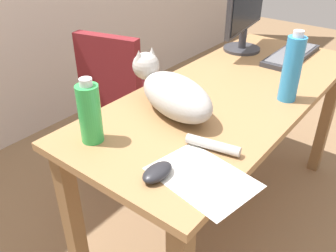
% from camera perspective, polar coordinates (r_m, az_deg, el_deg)
% --- Properties ---
extents(ground_plane, '(8.00, 8.00, 0.00)m').
position_cam_1_polar(ground_plane, '(2.01, 8.22, -13.79)').
color(ground_plane, '#846647').
extents(desk, '(1.56, 0.64, 0.75)m').
position_cam_1_polar(desk, '(1.62, 9.89, 2.33)').
color(desk, '#9E7247').
rests_on(desk, ground_plane).
extents(office_chair, '(0.50, 0.48, 0.89)m').
position_cam_1_polar(office_chair, '(2.12, -6.84, 1.87)').
color(office_chair, black).
rests_on(office_chair, ground_plane).
extents(monitor, '(0.48, 0.20, 0.41)m').
position_cam_1_polar(monitor, '(1.99, 12.44, 17.96)').
color(monitor, '#333338').
rests_on(monitor, desk).
extents(keyboard, '(0.44, 0.15, 0.03)m').
position_cam_1_polar(keyboard, '(2.01, 19.14, 10.70)').
color(keyboard, '#333338').
rests_on(keyboard, desk).
extents(cat, '(0.29, 0.59, 0.20)m').
position_cam_1_polar(cat, '(1.33, 0.74, 5.36)').
color(cat, '#B2ADA8').
rests_on(cat, desk).
extents(computer_mouse, '(0.11, 0.06, 0.04)m').
position_cam_1_polar(computer_mouse, '(1.03, -1.71, -7.39)').
color(computer_mouse, '#232328').
rests_on(computer_mouse, desk).
extents(paper_sheet, '(0.26, 0.33, 0.00)m').
position_cam_1_polar(paper_sheet, '(1.04, 5.56, -8.16)').
color(paper_sheet, white).
rests_on(paper_sheet, desk).
extents(water_bottle, '(0.07, 0.07, 0.28)m').
position_cam_1_polar(water_bottle, '(1.49, 19.24, 8.67)').
color(water_bottle, '#2D8CD1').
rests_on(water_bottle, desk).
extents(spray_bottle, '(0.07, 0.07, 0.22)m').
position_cam_1_polar(spray_bottle, '(1.17, -12.44, 2.06)').
color(spray_bottle, green).
rests_on(spray_bottle, desk).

